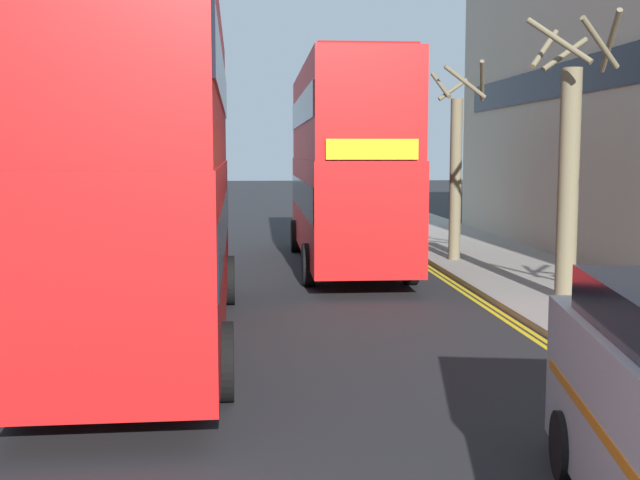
{
  "coord_description": "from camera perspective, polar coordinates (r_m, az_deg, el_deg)",
  "views": [
    {
      "loc": [
        -0.61,
        -1.95,
        3.22
      ],
      "look_at": [
        0.5,
        11.0,
        1.8
      ],
      "focal_mm": 44.94,
      "sensor_mm": 36.0,
      "label": 1
    }
  ],
  "objects": [
    {
      "name": "street_tree_far",
      "position": [
        17.58,
        17.32,
        4.79
      ],
      "size": [
        1.97,
        1.95,
        5.9
      ],
      "color": "#6B6047",
      "rests_on": "sidewalk_right"
    },
    {
      "name": "double_decker_bus_oncoming",
      "position": [
        22.64,
        1.8,
        5.76
      ],
      "size": [
        2.87,
        10.83,
        5.64
      ],
      "color": "red",
      "rests_on": "ground"
    },
    {
      "name": "double_decker_bus_away",
      "position": [
        13.66,
        -12.15,
        5.3
      ],
      "size": [
        2.94,
        10.85,
        5.64
      ],
      "color": "red",
      "rests_on": "ground"
    },
    {
      "name": "kerb_line_outer",
      "position": [
        17.02,
        12.35,
        -4.79
      ],
      "size": [
        0.1,
        56.0,
        0.01
      ],
      "primitive_type": "cube",
      "color": "yellow",
      "rests_on": "ground"
    },
    {
      "name": "pedestrian_far",
      "position": [
        27.88,
        6.64,
        1.61
      ],
      "size": [
        0.34,
        0.22,
        1.62
      ],
      "color": "#2D2D38",
      "rests_on": "sidewalk_right"
    },
    {
      "name": "sidewalk_right",
      "position": [
        19.56,
        16.51,
        -3.28
      ],
      "size": [
        4.0,
        80.0,
        0.14
      ],
      "primitive_type": "cube",
      "color": "gray",
      "rests_on": "ground"
    },
    {
      "name": "street_tree_near",
      "position": [
        23.33,
        9.68,
        5.09
      ],
      "size": [
        1.63,
        1.4,
        5.61
      ],
      "color": "#6B6047",
      "rests_on": "sidewalk_right"
    },
    {
      "name": "kerb_line_inner",
      "position": [
        16.98,
        11.83,
        -4.81
      ],
      "size": [
        0.1,
        56.0,
        0.01
      ],
      "primitive_type": "cube",
      "color": "yellow",
      "rests_on": "ground"
    }
  ]
}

